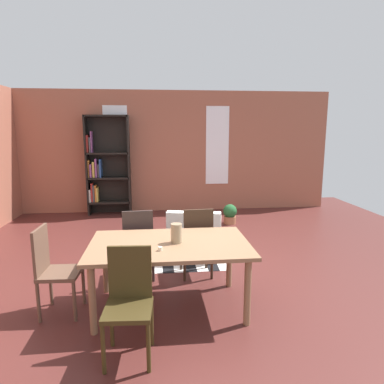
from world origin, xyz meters
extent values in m
plane|color=#502320|center=(0.00, 0.00, 0.00)|extent=(9.68, 9.68, 0.00)
cube|color=#A05B46|center=(0.00, 3.78, 1.42)|extent=(7.80, 0.12, 2.84)
cube|color=white|center=(-1.19, 3.71, 1.56)|extent=(0.55, 0.02, 1.84)
cube|color=white|center=(1.19, 3.71, 1.56)|extent=(0.55, 0.02, 1.84)
cube|color=#8B6346|center=(-0.14, -0.88, 0.72)|extent=(1.71, 1.06, 0.04)
cylinder|color=#8B6346|center=(-0.90, -1.32, 0.35)|extent=(0.07, 0.07, 0.70)
cylinder|color=#8B6346|center=(0.61, -1.32, 0.35)|extent=(0.07, 0.07, 0.70)
cylinder|color=#8B6346|center=(-0.90, -0.45, 0.35)|extent=(0.07, 0.07, 0.70)
cylinder|color=#8B6346|center=(0.61, -0.45, 0.35)|extent=(0.07, 0.07, 0.70)
cylinder|color=#998466|center=(-0.07, -0.88, 0.85)|extent=(0.12, 0.12, 0.21)
cylinder|color=silver|center=(-0.25, -1.12, 0.76)|extent=(0.04, 0.04, 0.04)
cube|color=#38271B|center=(0.24, -0.05, 0.45)|extent=(0.42, 0.42, 0.04)
cube|color=#38271B|center=(0.25, -0.24, 0.70)|extent=(0.38, 0.05, 0.50)
cylinder|color=#38271B|center=(0.41, 0.14, 0.21)|extent=(0.04, 0.04, 0.43)
cylinder|color=#38271B|center=(0.05, 0.12, 0.21)|extent=(0.04, 0.04, 0.43)
cylinder|color=#38271B|center=(0.43, -0.22, 0.21)|extent=(0.04, 0.04, 0.43)
cylinder|color=#38271B|center=(0.07, -0.24, 0.21)|extent=(0.04, 0.04, 0.43)
cube|color=#382D13|center=(-0.53, -1.72, 0.45)|extent=(0.42, 0.42, 0.04)
cube|color=#382D13|center=(-0.52, -1.53, 0.70)|extent=(0.38, 0.05, 0.50)
cylinder|color=#382D13|center=(-0.72, -1.89, 0.21)|extent=(0.04, 0.04, 0.43)
cylinder|color=#382D13|center=(-0.36, -1.91, 0.21)|extent=(0.04, 0.04, 0.43)
cylinder|color=#382D13|center=(-0.70, -1.53, 0.21)|extent=(0.04, 0.04, 0.43)
cylinder|color=#382D13|center=(-0.34, -1.55, 0.21)|extent=(0.04, 0.04, 0.43)
cube|color=#332825|center=(-0.53, -0.05, 0.45)|extent=(0.43, 0.43, 0.04)
cube|color=#332825|center=(-0.51, -0.24, 0.70)|extent=(0.38, 0.06, 0.50)
cylinder|color=#332825|center=(-0.36, 0.14, 0.21)|extent=(0.04, 0.04, 0.43)
cylinder|color=#332825|center=(-0.72, 0.11, 0.21)|extent=(0.04, 0.04, 0.43)
cylinder|color=#332825|center=(-0.33, -0.22, 0.21)|extent=(0.04, 0.04, 0.43)
cylinder|color=#332825|center=(-0.69, -0.25, 0.21)|extent=(0.04, 0.04, 0.43)
cube|color=brown|center=(-1.30, -0.88, 0.45)|extent=(0.42, 0.42, 0.04)
cube|color=brown|center=(-1.48, -0.88, 0.70)|extent=(0.05, 0.38, 0.50)
cylinder|color=brown|center=(-1.12, -1.07, 0.21)|extent=(0.04, 0.04, 0.43)
cylinder|color=brown|center=(-1.11, -0.71, 0.21)|extent=(0.04, 0.04, 0.43)
cylinder|color=brown|center=(-1.48, -1.06, 0.21)|extent=(0.04, 0.04, 0.43)
cylinder|color=brown|center=(-1.47, -0.70, 0.21)|extent=(0.04, 0.04, 0.43)
cube|color=black|center=(-1.83, 3.51, 1.13)|extent=(0.04, 0.32, 2.26)
cube|color=black|center=(-0.89, 3.51, 1.13)|extent=(0.04, 0.32, 2.26)
cube|color=black|center=(-1.36, 3.67, 1.13)|extent=(0.98, 0.01, 2.26)
cube|color=black|center=(-1.36, 3.51, 0.28)|extent=(0.94, 0.32, 0.04)
cube|color=white|center=(-1.79, 3.51, 0.45)|extent=(0.04, 0.24, 0.29)
cube|color=#B22D28|center=(-1.75, 3.51, 0.52)|extent=(0.03, 0.19, 0.43)
cube|color=#4C4C51|center=(-1.71, 3.51, 0.49)|extent=(0.03, 0.18, 0.38)
cube|color=orange|center=(-1.67, 3.51, 0.49)|extent=(0.03, 0.18, 0.38)
cube|color=gold|center=(-1.63, 3.51, 0.47)|extent=(0.04, 0.19, 0.33)
cube|color=black|center=(-1.36, 3.51, 0.85)|extent=(0.94, 0.32, 0.04)
cube|color=orange|center=(-1.79, 3.51, 1.06)|extent=(0.03, 0.17, 0.39)
cube|color=#8C4C8C|center=(-1.75, 3.51, 1.02)|extent=(0.04, 0.23, 0.30)
cube|color=gold|center=(-1.69, 3.51, 1.04)|extent=(0.05, 0.20, 0.35)
cube|color=#8C4C8C|center=(-1.63, 3.51, 1.08)|extent=(0.04, 0.19, 0.42)
cube|color=#4C4C51|center=(-1.58, 3.51, 1.02)|extent=(0.03, 0.17, 0.30)
cube|color=#284C8C|center=(-1.53, 3.51, 1.07)|extent=(0.03, 0.26, 0.41)
cube|color=black|center=(-1.36, 3.51, 1.41)|extent=(0.94, 0.32, 0.04)
cube|color=#B22D28|center=(-1.79, 3.51, 1.63)|extent=(0.04, 0.20, 0.39)
cube|color=#4C4C51|center=(-1.74, 3.51, 1.60)|extent=(0.03, 0.22, 0.34)
cube|color=#8C4C8C|center=(-1.70, 3.51, 1.67)|extent=(0.03, 0.18, 0.47)
cube|color=black|center=(-1.36, 3.51, 2.24)|extent=(0.94, 0.32, 0.04)
cube|color=white|center=(0.33, 0.75, 0.20)|extent=(0.94, 0.94, 0.40)
cube|color=white|center=(0.26, 0.44, 0.57)|extent=(0.82, 0.31, 0.35)
cube|color=white|center=(0.66, 0.68, 0.48)|extent=(0.26, 0.73, 0.15)
cube|color=white|center=(-0.01, 0.82, 0.48)|extent=(0.26, 0.73, 0.15)
cube|color=#19382D|center=(0.26, 0.44, 0.71)|extent=(0.31, 0.22, 0.08)
cylinder|color=#9E6042|center=(1.24, 2.40, 0.08)|extent=(0.25, 0.25, 0.15)
sphere|color=#235B2D|center=(1.24, 2.40, 0.27)|extent=(0.28, 0.28, 0.28)
cube|color=black|center=(-0.45, 0.43, 0.00)|extent=(0.16, 0.84, 0.01)
cube|color=white|center=(-0.29, 0.43, 0.00)|extent=(0.16, 0.84, 0.01)
cube|color=black|center=(-0.13, 0.43, 0.00)|extent=(0.16, 0.84, 0.01)
cube|color=white|center=(0.03, 0.43, 0.00)|extent=(0.16, 0.84, 0.01)
cube|color=black|center=(0.19, 0.43, 0.00)|extent=(0.16, 0.84, 0.01)
cube|color=white|center=(0.35, 0.43, 0.00)|extent=(0.16, 0.84, 0.01)
cube|color=black|center=(0.51, 0.43, 0.00)|extent=(0.16, 0.84, 0.01)
cube|color=white|center=(0.67, 0.43, 0.00)|extent=(0.16, 0.84, 0.01)
camera|label=1|loc=(-0.27, -4.39, 1.95)|focal=31.89mm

